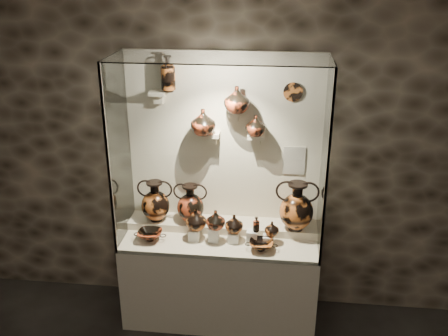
# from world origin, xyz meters

# --- Properties ---
(wall_back) EXTENTS (5.00, 0.02, 3.20)m
(wall_back) POSITION_xyz_m (0.00, 2.50, 1.60)
(wall_back) COLOR #2C241B
(wall_back) RESTS_ON ground
(plinth) EXTENTS (1.70, 0.60, 0.80)m
(plinth) POSITION_xyz_m (0.00, 2.18, 0.40)
(plinth) COLOR beige
(plinth) RESTS_ON floor
(front_tier) EXTENTS (1.68, 0.58, 0.03)m
(front_tier) POSITION_xyz_m (0.00, 2.18, 0.82)
(front_tier) COLOR beige
(front_tier) RESTS_ON plinth
(rear_tier) EXTENTS (1.70, 0.25, 0.10)m
(rear_tier) POSITION_xyz_m (0.00, 2.35, 0.85)
(rear_tier) COLOR beige
(rear_tier) RESTS_ON plinth
(back_panel) EXTENTS (1.70, 0.03, 1.60)m
(back_panel) POSITION_xyz_m (0.00, 2.50, 1.60)
(back_panel) COLOR beige
(back_panel) RESTS_ON plinth
(glass_front) EXTENTS (1.70, 0.01, 1.60)m
(glass_front) POSITION_xyz_m (0.00, 1.88, 1.60)
(glass_front) COLOR white
(glass_front) RESTS_ON plinth
(glass_left) EXTENTS (0.01, 0.60, 1.60)m
(glass_left) POSITION_xyz_m (-0.85, 2.18, 1.60)
(glass_left) COLOR white
(glass_left) RESTS_ON plinth
(glass_right) EXTENTS (0.01, 0.60, 1.60)m
(glass_right) POSITION_xyz_m (0.85, 2.18, 1.60)
(glass_right) COLOR white
(glass_right) RESTS_ON plinth
(glass_top) EXTENTS (1.70, 0.60, 0.01)m
(glass_top) POSITION_xyz_m (0.00, 2.18, 2.40)
(glass_top) COLOR white
(glass_top) RESTS_ON back_panel
(frame_post_left) EXTENTS (0.02, 0.02, 1.60)m
(frame_post_left) POSITION_xyz_m (-0.84, 1.89, 1.60)
(frame_post_left) COLOR gray
(frame_post_left) RESTS_ON plinth
(frame_post_right) EXTENTS (0.02, 0.02, 1.60)m
(frame_post_right) POSITION_xyz_m (0.84, 1.89, 1.60)
(frame_post_right) COLOR gray
(frame_post_right) RESTS_ON plinth
(pedestal_a) EXTENTS (0.09, 0.09, 0.10)m
(pedestal_a) POSITION_xyz_m (-0.22, 2.13, 0.88)
(pedestal_a) COLOR silver
(pedestal_a) RESTS_ON front_tier
(pedestal_b) EXTENTS (0.09, 0.09, 0.13)m
(pedestal_b) POSITION_xyz_m (-0.05, 2.13, 0.90)
(pedestal_b) COLOR silver
(pedestal_b) RESTS_ON front_tier
(pedestal_c) EXTENTS (0.09, 0.09, 0.09)m
(pedestal_c) POSITION_xyz_m (0.12, 2.13, 0.88)
(pedestal_c) COLOR silver
(pedestal_c) RESTS_ON front_tier
(pedestal_d) EXTENTS (0.09, 0.09, 0.12)m
(pedestal_d) POSITION_xyz_m (0.28, 2.13, 0.89)
(pedestal_d) COLOR silver
(pedestal_d) RESTS_ON front_tier
(pedestal_e) EXTENTS (0.09, 0.09, 0.08)m
(pedestal_e) POSITION_xyz_m (0.42, 2.13, 0.87)
(pedestal_e) COLOR silver
(pedestal_e) RESTS_ON front_tier
(bracket_ul) EXTENTS (0.14, 0.12, 0.04)m
(bracket_ul) POSITION_xyz_m (-0.55, 2.42, 2.05)
(bracket_ul) COLOR beige
(bracket_ul) RESTS_ON back_panel
(bracket_ca) EXTENTS (0.14, 0.12, 0.04)m
(bracket_ca) POSITION_xyz_m (-0.10, 2.42, 1.70)
(bracket_ca) COLOR beige
(bracket_ca) RESTS_ON back_panel
(bracket_cb) EXTENTS (0.10, 0.12, 0.04)m
(bracket_cb) POSITION_xyz_m (0.10, 2.42, 1.90)
(bracket_cb) COLOR beige
(bracket_cb) RESTS_ON back_panel
(bracket_cc) EXTENTS (0.14, 0.12, 0.04)m
(bracket_cc) POSITION_xyz_m (0.28, 2.42, 1.70)
(bracket_cc) COLOR beige
(bracket_cc) RESTS_ON back_panel
(amphora_left) EXTENTS (0.37, 0.37, 0.38)m
(amphora_left) POSITION_xyz_m (-0.60, 2.32, 1.09)
(amphora_left) COLOR #B55B22
(amphora_left) RESTS_ON rear_tier
(amphora_mid) EXTENTS (0.29, 0.29, 0.36)m
(amphora_mid) POSITION_xyz_m (-0.28, 2.33, 1.08)
(amphora_mid) COLOR #A43A1D
(amphora_mid) RESTS_ON rear_tier
(amphora_right) EXTENTS (0.45, 0.45, 0.44)m
(amphora_right) POSITION_xyz_m (0.65, 2.29, 1.12)
(amphora_right) COLOR #B55B22
(amphora_right) RESTS_ON rear_tier
(jug_a) EXTENTS (0.23, 0.23, 0.19)m
(jug_a) POSITION_xyz_m (-0.20, 2.14, 1.02)
(jug_a) COLOR #B55B22
(jug_a) RESTS_ON pedestal_a
(jug_b) EXTENTS (0.21, 0.21, 0.17)m
(jug_b) POSITION_xyz_m (-0.03, 2.11, 1.05)
(jug_b) COLOR #A43A1D
(jug_b) RESTS_ON pedestal_b
(jug_c) EXTENTS (0.19, 0.19, 0.16)m
(jug_c) POSITION_xyz_m (0.13, 2.15, 1.00)
(jug_c) COLOR #B55B22
(jug_c) RESTS_ON pedestal_c
(jug_e) EXTENTS (0.13, 0.13, 0.13)m
(jug_e) POSITION_xyz_m (0.45, 2.15, 0.97)
(jug_e) COLOR #B55B22
(jug_e) RESTS_ON pedestal_e
(lekythos_small) EXTENTS (0.08, 0.08, 0.15)m
(lekythos_small) POSITION_xyz_m (0.32, 2.12, 1.03)
(lekythos_small) COLOR #A43A1D
(lekythos_small) RESTS_ON pedestal_d
(kylix_left) EXTENTS (0.28, 0.24, 0.11)m
(kylix_left) POSITION_xyz_m (-0.60, 2.08, 0.88)
(kylix_left) COLOR #A43A1D
(kylix_left) RESTS_ON front_tier
(kylix_right) EXTENTS (0.30, 0.27, 0.10)m
(kylix_right) POSITION_xyz_m (0.36, 2.02, 0.88)
(kylix_right) COLOR #B55B22
(kylix_right) RESTS_ON front_tier
(lekythos_tall) EXTENTS (0.13, 0.13, 0.33)m
(lekythos_tall) POSITION_xyz_m (-0.45, 2.40, 2.23)
(lekythos_tall) COLOR #B55B22
(lekythos_tall) RESTS_ON bracket_ul
(ovoid_vase_a) EXTENTS (0.27, 0.27, 0.22)m
(ovoid_vase_a) POSITION_xyz_m (-0.16, 2.36, 1.83)
(ovoid_vase_a) COLOR #A43A1D
(ovoid_vase_a) RESTS_ON bracket_ca
(ovoid_vase_b) EXTENTS (0.26, 0.26, 0.22)m
(ovoid_vase_b) POSITION_xyz_m (0.12, 2.37, 2.03)
(ovoid_vase_b) COLOR #A43A1D
(ovoid_vase_b) RESTS_ON bracket_cb
(ovoid_vase_c) EXTENTS (0.21, 0.21, 0.17)m
(ovoid_vase_c) POSITION_xyz_m (0.28, 2.39, 1.80)
(ovoid_vase_c) COLOR #A43A1D
(ovoid_vase_c) RESTS_ON bracket_cc
(wall_plate) EXTENTS (0.16, 0.02, 0.16)m
(wall_plate) POSITION_xyz_m (0.57, 2.47, 2.08)
(wall_plate) COLOR #B55D23
(wall_plate) RESTS_ON back_panel
(info_placard) EXTENTS (0.19, 0.01, 0.25)m
(info_placard) POSITION_xyz_m (0.61, 2.47, 1.47)
(info_placard) COLOR beige
(info_placard) RESTS_ON back_panel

